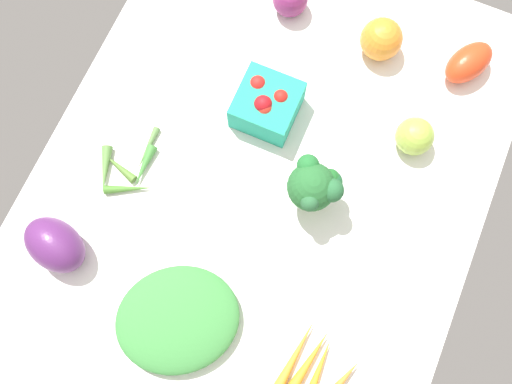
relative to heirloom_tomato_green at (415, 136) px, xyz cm
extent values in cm
cube|color=white|center=(19.69, -21.40, -4.33)|extent=(104.00, 76.00, 2.00)
sphere|color=#95B541|center=(0.00, 0.00, 0.00)|extent=(6.67, 6.67, 6.67)
sphere|color=orange|center=(-15.05, -11.72, 0.50)|extent=(7.68, 7.68, 7.68)
cone|color=orange|center=(44.40, -0.75, -2.18)|extent=(14.66, 2.32, 2.30)
cone|color=orange|center=(44.14, -3.14, -1.95)|extent=(16.62, 5.99, 2.76)
cone|color=orange|center=(43.90, -5.27, -2.12)|extent=(17.22, 4.44, 2.42)
ellipsoid|color=red|center=(-17.41, 4.36, -0.37)|extent=(11.57, 10.00, 5.93)
cylinder|color=#A5CD74|center=(16.72, -12.94, -1.06)|extent=(3.26, 3.26, 4.55)
sphere|color=#25612D|center=(16.72, -12.94, 4.23)|extent=(8.02, 8.02, 8.02)
sphere|color=#206032|center=(14.72, -10.42, 4.01)|extent=(3.95, 3.95, 3.95)
sphere|color=#285E35|center=(19.85, -12.24, 5.95)|extent=(2.96, 2.96, 2.96)
sphere|color=#21682E|center=(14.07, -14.75, 5.63)|extent=(3.69, 3.69, 3.69)
sphere|color=#255E33|center=(16.39, -9.74, 5.63)|extent=(3.87, 3.87, 3.87)
sphere|color=#1E6026|center=(14.37, -10.74, 4.53)|extent=(3.29, 3.29, 3.29)
ellipsoid|color=#5A2664|center=(41.33, -47.81, 0.61)|extent=(10.43, 12.67, 7.89)
cube|color=teal|center=(4.70, -25.75, -0.13)|extent=(10.54, 10.54, 6.42)
sphere|color=red|center=(6.54, -25.49, 2.41)|extent=(2.81, 2.81, 2.81)
sphere|color=red|center=(3.53, -23.75, 2.42)|extent=(2.77, 2.77, 2.77)
sphere|color=red|center=(6.02, -25.98, 2.75)|extent=(3.18, 3.18, 3.18)
sphere|color=red|center=(2.72, -28.40, 2.38)|extent=(2.94, 2.94, 2.94)
ellipsoid|color=#3B853D|center=(44.17, -24.58, -1.10)|extent=(25.53, 26.27, 4.48)
cone|color=#537B32|center=(24.65, -45.62, -2.55)|extent=(3.75, 7.98, 1.57)
cone|color=#55853E|center=(26.23, -47.28, -2.37)|extent=(8.69, 4.96, 1.93)
cone|color=#447A2B|center=(27.56, -41.95, -2.54)|extent=(5.18, 8.43, 1.59)
cone|color=#408337|center=(22.84, -41.37, -2.38)|extent=(7.71, 2.32, 1.91)
cone|color=#588344|center=(20.13, -42.34, -2.70)|extent=(8.44, 1.55, 1.28)
camera|label=1|loc=(42.08, -11.75, 90.50)|focal=39.09mm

